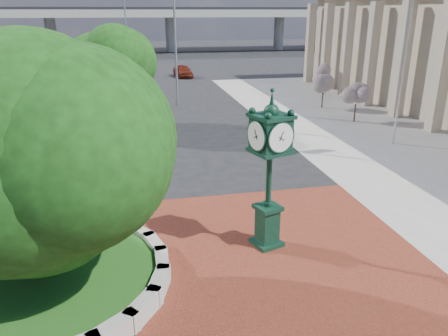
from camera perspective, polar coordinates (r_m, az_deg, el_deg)
ground at (r=12.98m, az=0.12°, el=-12.66°), size 200.00×200.00×0.00m
plaza at (r=12.16m, az=1.13°, el=-15.06°), size 12.00×12.00×0.04m
planter_wall at (r=12.64m, az=-12.29°, el=-12.70°), size 2.96×6.77×0.54m
grass_bed at (r=12.96m, az=-22.71°, el=-13.41°), size 6.10×6.10×0.40m
overpass at (r=80.73m, az=-10.99°, el=19.25°), size 90.00×12.00×7.50m
tree_planter at (r=11.52m, az=-25.01°, el=1.53°), size 5.20×5.20×6.33m
tree_street at (r=29.00m, az=-15.48°, el=11.78°), size 4.40×4.40×5.45m
post_clock at (r=12.93m, az=5.95°, el=0.35°), size 1.23×1.23×4.88m
parked_car at (r=49.64m, az=-5.39°, el=12.50°), size 2.07×4.06×1.32m
flagpole_b at (r=25.09m, az=22.67°, el=14.23°), size 1.57×0.18×10.04m
street_lamp_near at (r=33.64m, az=-6.03°, el=16.88°), size 2.01×0.48×8.99m
street_lamp_far at (r=52.02m, az=-12.44°, el=17.41°), size 1.92×0.70×8.73m
shrub_near at (r=30.06m, az=16.89°, el=8.72°), size 1.20×1.20×2.20m
shrub_mid at (r=33.92m, az=12.84°, el=10.27°), size 1.20×1.20×2.20m
shrub_far at (r=39.55m, az=13.04°, el=11.57°), size 1.20×1.20×2.20m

